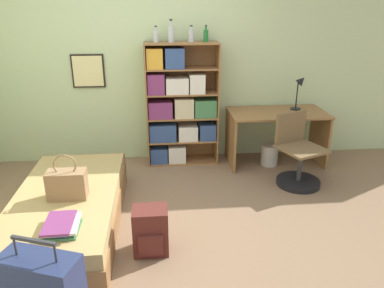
{
  "coord_description": "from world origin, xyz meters",
  "views": [
    {
      "loc": [
        0.17,
        -3.23,
        2.07
      ],
      "look_at": [
        0.49,
        0.19,
        0.75
      ],
      "focal_mm": 35.0,
      "sensor_mm": 36.0,
      "label": 1
    }
  ],
  "objects_px": {
    "bed": "(68,210)",
    "desk_lamp": "(300,86)",
    "bottle_brown": "(171,33)",
    "desk_chair": "(297,163)",
    "bottle_blue": "(206,35)",
    "book_stack_on_bed": "(60,226)",
    "bookcase": "(178,107)",
    "backpack": "(151,231)",
    "desk": "(276,127)",
    "bottle_green": "(156,36)",
    "handbag": "(67,184)",
    "waste_bin": "(269,155)",
    "bottle_clear": "(191,36)"
  },
  "relations": [
    {
      "from": "desk_chair",
      "to": "bottle_blue",
      "type": "bearing_deg",
      "value": 140.56
    },
    {
      "from": "handbag",
      "to": "waste_bin",
      "type": "relative_size",
      "value": 1.55
    },
    {
      "from": "bottle_brown",
      "to": "desk_chair",
      "type": "relative_size",
      "value": 0.32
    },
    {
      "from": "bottle_clear",
      "to": "bottle_green",
      "type": "bearing_deg",
      "value": 179.98
    },
    {
      "from": "bed",
      "to": "handbag",
      "type": "distance_m",
      "value": 0.34
    },
    {
      "from": "bed",
      "to": "bottle_clear",
      "type": "relative_size",
      "value": 9.78
    },
    {
      "from": "handbag",
      "to": "desk_lamp",
      "type": "height_order",
      "value": "desk_lamp"
    },
    {
      "from": "bottle_green",
      "to": "bottle_brown",
      "type": "height_order",
      "value": "bottle_brown"
    },
    {
      "from": "bottle_brown",
      "to": "backpack",
      "type": "distance_m",
      "value": 2.48
    },
    {
      "from": "bottle_blue",
      "to": "bottle_clear",
      "type": "bearing_deg",
      "value": -178.56
    },
    {
      "from": "desk",
      "to": "desk_lamp",
      "type": "xyz_separation_m",
      "value": [
        0.3,
        0.1,
        0.52
      ]
    },
    {
      "from": "book_stack_on_bed",
      "to": "bottle_brown",
      "type": "xyz_separation_m",
      "value": [
        0.99,
        2.13,
        1.29
      ]
    },
    {
      "from": "bottle_brown",
      "to": "bottle_clear",
      "type": "bearing_deg",
      "value": 5.72
    },
    {
      "from": "bottle_brown",
      "to": "bed",
      "type": "bearing_deg",
      "value": -126.13
    },
    {
      "from": "book_stack_on_bed",
      "to": "desk",
      "type": "bearing_deg",
      "value": 39.77
    },
    {
      "from": "bottle_green",
      "to": "book_stack_on_bed",
      "type": "bearing_deg",
      "value": -110.46
    },
    {
      "from": "bottle_brown",
      "to": "desk_chair",
      "type": "xyz_separation_m",
      "value": [
        1.44,
        -0.8,
        -1.43
      ]
    },
    {
      "from": "desk_chair",
      "to": "book_stack_on_bed",
      "type": "bearing_deg",
      "value": -151.38
    },
    {
      "from": "bottle_brown",
      "to": "bottle_blue",
      "type": "height_order",
      "value": "bottle_brown"
    },
    {
      "from": "desk",
      "to": "desk_lamp",
      "type": "relative_size",
      "value": 2.71
    },
    {
      "from": "desk_lamp",
      "to": "bottle_brown",
      "type": "bearing_deg",
      "value": 177.32
    },
    {
      "from": "bed",
      "to": "bottle_green",
      "type": "distance_m",
      "value": 2.31
    },
    {
      "from": "desk",
      "to": "backpack",
      "type": "distance_m",
      "value": 2.45
    },
    {
      "from": "book_stack_on_bed",
      "to": "desk_chair",
      "type": "bearing_deg",
      "value": 28.62
    },
    {
      "from": "bottle_clear",
      "to": "desk_chair",
      "type": "relative_size",
      "value": 0.23
    },
    {
      "from": "book_stack_on_bed",
      "to": "handbag",
      "type": "bearing_deg",
      "value": 95.58
    },
    {
      "from": "book_stack_on_bed",
      "to": "desk_chair",
      "type": "distance_m",
      "value": 2.77
    },
    {
      "from": "desk",
      "to": "desk_chair",
      "type": "height_order",
      "value": "desk_chair"
    },
    {
      "from": "desk",
      "to": "waste_bin",
      "type": "xyz_separation_m",
      "value": [
        -0.09,
        -0.07,
        -0.37
      ]
    },
    {
      "from": "bottle_green",
      "to": "bottle_brown",
      "type": "relative_size",
      "value": 0.72
    },
    {
      "from": "bookcase",
      "to": "backpack",
      "type": "height_order",
      "value": "bookcase"
    },
    {
      "from": "handbag",
      "to": "bookcase",
      "type": "distance_m",
      "value": 1.94
    },
    {
      "from": "waste_bin",
      "to": "bottle_blue",
      "type": "bearing_deg",
      "value": 162.25
    },
    {
      "from": "bed",
      "to": "backpack",
      "type": "relative_size",
      "value": 4.62
    },
    {
      "from": "handbag",
      "to": "desk",
      "type": "relative_size",
      "value": 0.34
    },
    {
      "from": "bed",
      "to": "bottle_blue",
      "type": "relative_size",
      "value": 9.66
    },
    {
      "from": "book_stack_on_bed",
      "to": "desk",
      "type": "xyz_separation_m",
      "value": [
        2.35,
        1.95,
        0.1
      ]
    },
    {
      "from": "bed",
      "to": "desk_lamp",
      "type": "bearing_deg",
      "value": 27.2
    },
    {
      "from": "bookcase",
      "to": "desk",
      "type": "xyz_separation_m",
      "value": [
        1.29,
        -0.16,
        -0.26
      ]
    },
    {
      "from": "bed",
      "to": "bottle_green",
      "type": "relative_size",
      "value": 9.93
    },
    {
      "from": "book_stack_on_bed",
      "to": "bottle_brown",
      "type": "bearing_deg",
      "value": 65.12
    },
    {
      "from": "bookcase",
      "to": "desk",
      "type": "height_order",
      "value": "bookcase"
    },
    {
      "from": "bottle_green",
      "to": "bed",
      "type": "bearing_deg",
      "value": -120.84
    },
    {
      "from": "bottle_clear",
      "to": "bottle_blue",
      "type": "distance_m",
      "value": 0.18
    },
    {
      "from": "bottle_blue",
      "to": "handbag",
      "type": "bearing_deg",
      "value": -132.3
    },
    {
      "from": "bottle_clear",
      "to": "desk_lamp",
      "type": "xyz_separation_m",
      "value": [
        1.42,
        -0.1,
        -0.64
      ]
    },
    {
      "from": "bookcase",
      "to": "waste_bin",
      "type": "height_order",
      "value": "bookcase"
    },
    {
      "from": "desk_chair",
      "to": "desk",
      "type": "bearing_deg",
      "value": 97.42
    },
    {
      "from": "desk_lamp",
      "to": "backpack",
      "type": "height_order",
      "value": "desk_lamp"
    },
    {
      "from": "bed",
      "to": "book_stack_on_bed",
      "type": "relative_size",
      "value": 5.51
    }
  ]
}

